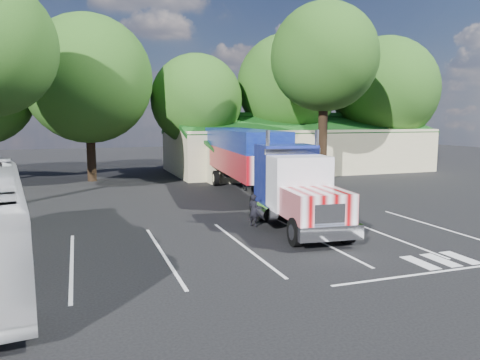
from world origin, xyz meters
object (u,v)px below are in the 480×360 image
object	(u,v)px
woman	(254,210)
semi_truck	(252,159)
bicycle	(245,184)
silver_sedan	(296,169)

from	to	relation	value
woman	semi_truck	bearing A→B (deg)	-52.18
semi_truck	bicycle	world-z (taller)	semi_truck
woman	bicycle	distance (m)	11.42
semi_truck	silver_sedan	world-z (taller)	semi_truck
semi_truck	woman	world-z (taller)	semi_truck
semi_truck	silver_sedan	bearing A→B (deg)	57.58
woman	bicycle	size ratio (longest dim) A/B	0.98
semi_truck	bicycle	xyz separation A→B (m)	(1.00, 4.07, -2.13)
woman	silver_sedan	distance (m)	19.82
silver_sedan	semi_truck	bearing A→B (deg)	126.00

